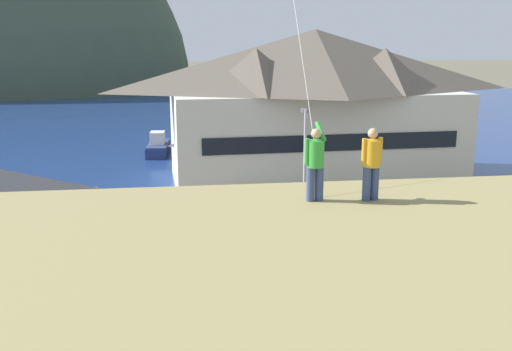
{
  "coord_description": "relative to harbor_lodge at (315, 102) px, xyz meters",
  "views": [
    {
      "loc": [
        -3.35,
        -19.14,
        10.1
      ],
      "look_at": [
        0.51,
        9.0,
        3.52
      ],
      "focal_mm": 40.48,
      "sensor_mm": 36.0,
      "label": 1
    }
  ],
  "objects": [
    {
      "name": "person_kite_flyer",
      "position": [
        -6.74,
        -28.03,
        1.48
      ],
      "size": [
        0.52,
        0.68,
        1.86
      ],
      "color": "#384770",
      "rests_on": "grassy_hill_foreground"
    },
    {
      "name": "parking_lot_pad",
      "position": [
        -6.58,
        -16.89,
        -5.83
      ],
      "size": [
        40.0,
        20.0,
        0.1
      ],
      "primitive_type": "cube",
      "color": "slate",
      "rests_on": "ground"
    },
    {
      "name": "parked_car_front_row_end",
      "position": [
        0.87,
        -14.34,
        -4.81
      ],
      "size": [
        4.23,
        2.12,
        1.82
      ],
      "color": "navy",
      "rests_on": "parking_lot_pad"
    },
    {
      "name": "harbor_lodge",
      "position": [
        0.0,
        0.0,
        0.0
      ],
      "size": [
        22.18,
        11.66,
        11.01
      ],
      "color": "beige",
      "rests_on": "ground"
    },
    {
      "name": "person_companion",
      "position": [
        -5.41,
        -28.18,
        1.46
      ],
      "size": [
        0.54,
        0.4,
        1.74
      ],
      "color": "#384770",
      "rests_on": "grassy_hill_foreground"
    },
    {
      "name": "ground_plane",
      "position": [
        -6.58,
        -21.89,
        -5.88
      ],
      "size": [
        600.0,
        600.0,
        0.0
      ],
      "primitive_type": "plane",
      "color": "#66604C"
    },
    {
      "name": "parking_light_pole",
      "position": [
        -3.22,
        -11.33,
        -1.97
      ],
      "size": [
        0.24,
        0.78,
        6.56
      ],
      "color": "#ADADB2",
      "rests_on": "parking_lot_pad"
    },
    {
      "name": "storage_shed_waterside",
      "position": [
        -7.47,
        -0.28,
        -3.69
      ],
      "size": [
        4.78,
        4.27,
        4.23
      ],
      "color": "#338475",
      "rests_on": "ground"
    },
    {
      "name": "storage_shed_near_lot",
      "position": [
        -16.88,
        -18.24,
        -3.1
      ],
      "size": [
        8.04,
        5.03,
        5.38
      ],
      "color": "#756B5B",
      "rests_on": "ground"
    },
    {
      "name": "parked_car_corner_spot",
      "position": [
        -1.99,
        -20.87,
        -4.81
      ],
      "size": [
        4.34,
        2.35,
        1.82
      ],
      "color": "red",
      "rests_on": "parking_lot_pad"
    },
    {
      "name": "bay_water",
      "position": [
        -6.58,
        38.11,
        -5.86
      ],
      "size": [
        360.0,
        84.0,
        0.03
      ],
      "primitive_type": "cube",
      "color": "navy",
      "rests_on": "ground"
    },
    {
      "name": "moored_boat_wharfside",
      "position": [
        -11.75,
        12.0,
        -5.16
      ],
      "size": [
        2.18,
        5.79,
        2.16
      ],
      "color": "navy",
      "rests_on": "ground"
    },
    {
      "name": "parked_car_mid_row_far",
      "position": [
        -8.21,
        -21.7,
        -4.81
      ],
      "size": [
        4.23,
        2.1,
        1.82
      ],
      "color": "slate",
      "rests_on": "parking_lot_pad"
    },
    {
      "name": "wharf_dock",
      "position": [
        -8.52,
        11.68,
        -5.53
      ],
      "size": [
        3.2,
        11.45,
        0.7
      ],
      "color": "#70604C",
      "rests_on": "ground"
    }
  ]
}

